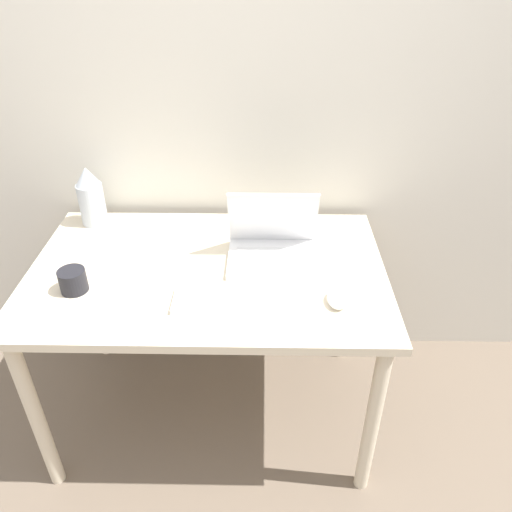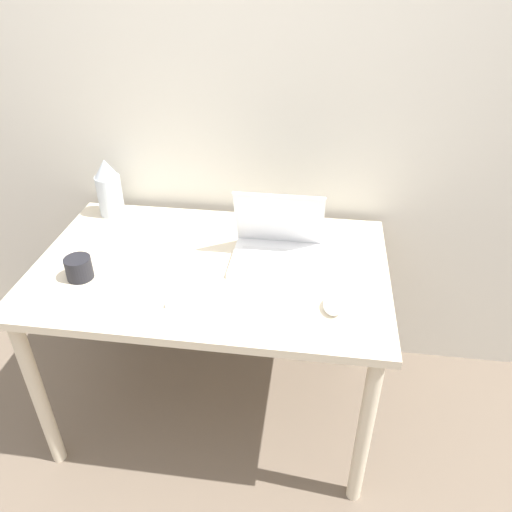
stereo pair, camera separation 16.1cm
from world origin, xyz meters
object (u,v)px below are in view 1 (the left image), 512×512
mouse (337,299)px  mug (73,281)px  laptop (272,244)px  vase (91,196)px  keyboard (238,301)px

mouse → mug: size_ratio=1.15×
mouse → mug: 0.85m
mug → laptop: bearing=17.8°
vase → mug: 0.46m
keyboard → vase: 0.79m
laptop → keyboard: 0.29m
laptop → mouse: (0.20, -0.26, -0.04)m
keyboard → vase: vase is taller
laptop → mug: laptop is taller
laptop → keyboard: (-0.11, -0.27, -0.04)m
laptop → keyboard: laptop is taller
keyboard → mouse: bearing=1.5°
laptop → vase: size_ratio=1.32×
laptop → mouse: 0.33m
laptop → vase: 0.75m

